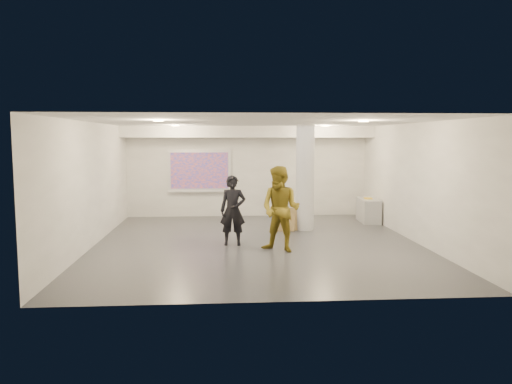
{
  "coord_description": "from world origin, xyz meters",
  "views": [
    {
      "loc": [
        -0.89,
        -12.2,
        2.6
      ],
      "look_at": [
        0.0,
        0.4,
        1.25
      ],
      "focal_mm": 35.0,
      "sensor_mm": 36.0,
      "label": 1
    }
  ],
  "objects": [
    {
      "name": "wall_right",
      "position": [
        4.0,
        0.0,
        1.5
      ],
      "size": [
        0.01,
        9.0,
        3.0
      ],
      "primitive_type": "cube",
      "color": "silver",
      "rests_on": "floor"
    },
    {
      "name": "projection_screen",
      "position": [
        -1.6,
        4.45,
        1.53
      ],
      "size": [
        2.1,
        0.13,
        1.42
      ],
      "color": "silver",
      "rests_on": "wall_back"
    },
    {
      "name": "man",
      "position": [
        0.48,
        -0.91,
        0.99
      ],
      "size": [
        1.21,
        1.13,
        1.98
      ],
      "primitive_type": "imported",
      "rotation": [
        0.0,
        0.0,
        -0.53
      ],
      "color": "olive",
      "rests_on": "floor"
    },
    {
      "name": "floor",
      "position": [
        0.0,
        0.0,
        0.0
      ],
      "size": [
        8.0,
        9.0,
        0.01
      ],
      "primitive_type": "cube",
      "color": "#36383D",
      "rests_on": "ground"
    },
    {
      "name": "woman",
      "position": [
        -0.61,
        -0.13,
        0.86
      ],
      "size": [
        0.65,
        0.45,
        1.71
      ],
      "primitive_type": "imported",
      "rotation": [
        0.0,
        0.0,
        -0.07
      ],
      "color": "black",
      "rests_on": "floor"
    },
    {
      "name": "soffit_band",
      "position": [
        0.0,
        3.95,
        2.82
      ],
      "size": [
        8.0,
        1.1,
        0.36
      ],
      "primitive_type": "cube",
      "color": "silver",
      "rests_on": "ceiling"
    },
    {
      "name": "downlight_nw",
      "position": [
        -2.2,
        2.5,
        2.98
      ],
      "size": [
        0.22,
        0.22,
        0.02
      ],
      "primitive_type": "cylinder",
      "color": "#FFDB8F",
      "rests_on": "ceiling"
    },
    {
      "name": "ceiling",
      "position": [
        0.0,
        0.0,
        3.0
      ],
      "size": [
        8.0,
        9.0,
        0.01
      ],
      "primitive_type": "cube",
      "color": "silver",
      "rests_on": "floor"
    },
    {
      "name": "downlight_se",
      "position": [
        2.2,
        -1.5,
        2.98
      ],
      "size": [
        0.22,
        0.22,
        0.02
      ],
      "primitive_type": "cylinder",
      "color": "#FFDB8F",
      "rests_on": "ceiling"
    },
    {
      "name": "downlight_sw",
      "position": [
        -2.2,
        -1.5,
        2.98
      ],
      "size": [
        0.22,
        0.22,
        0.02
      ],
      "primitive_type": "cylinder",
      "color": "#FFDB8F",
      "rests_on": "ceiling"
    },
    {
      "name": "downlight_ne",
      "position": [
        2.2,
        2.5,
        2.98
      ],
      "size": [
        0.22,
        0.22,
        0.02
      ],
      "primitive_type": "cylinder",
      "color": "#FFDB8F",
      "rests_on": "ceiling"
    },
    {
      "name": "papers_stack",
      "position": [
        3.75,
        3.24,
        0.74
      ],
      "size": [
        0.24,
        0.29,
        0.02
      ],
      "primitive_type": "cube",
      "rotation": [
        0.0,
        0.0,
        0.06
      ],
      "color": "silver",
      "rests_on": "credenza"
    },
    {
      "name": "credenza",
      "position": [
        3.72,
        2.98,
        0.37
      ],
      "size": [
        0.6,
        1.29,
        0.73
      ],
      "primitive_type": "cube",
      "rotation": [
        0.0,
        0.0,
        -0.06
      ],
      "color": "#999C9E",
      "rests_on": "floor"
    },
    {
      "name": "wall_left",
      "position": [
        -4.0,
        0.0,
        1.5
      ],
      "size": [
        0.01,
        9.0,
        3.0
      ],
      "primitive_type": "cube",
      "color": "silver",
      "rests_on": "floor"
    },
    {
      "name": "wall_front",
      "position": [
        0.0,
        -4.5,
        1.5
      ],
      "size": [
        8.0,
        0.01,
        3.0
      ],
      "primitive_type": "cube",
      "color": "silver",
      "rests_on": "floor"
    },
    {
      "name": "postit_pad",
      "position": [
        3.69,
        2.96,
        0.75
      ],
      "size": [
        0.27,
        0.34,
        0.03
      ],
      "primitive_type": "cube",
      "rotation": [
        0.0,
        0.0,
        -0.14
      ],
      "color": "gold",
      "rests_on": "credenza"
    },
    {
      "name": "cardboard_front",
      "position": [
        0.97,
        1.63,
        0.24
      ],
      "size": [
        0.47,
        0.31,
        0.47
      ],
      "primitive_type": "cube",
      "rotation": [
        -0.31,
        0.0,
        -0.31
      ],
      "color": "olive",
      "rests_on": "floor"
    },
    {
      "name": "cardboard_back",
      "position": [
        0.97,
        1.64,
        0.33
      ],
      "size": [
        0.61,
        0.28,
        0.65
      ],
      "primitive_type": "cube",
      "rotation": [
        -0.12,
        0.0,
        0.25
      ],
      "color": "olive",
      "rests_on": "floor"
    },
    {
      "name": "column",
      "position": [
        1.5,
        1.8,
        1.5
      ],
      "size": [
        0.52,
        0.52,
        3.0
      ],
      "primitive_type": "cylinder",
      "color": "silver",
      "rests_on": "floor"
    },
    {
      "name": "wall_back",
      "position": [
        0.0,
        4.5,
        1.5
      ],
      "size": [
        8.0,
        0.01,
        3.0
      ],
      "primitive_type": "cube",
      "color": "silver",
      "rests_on": "floor"
    }
  ]
}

